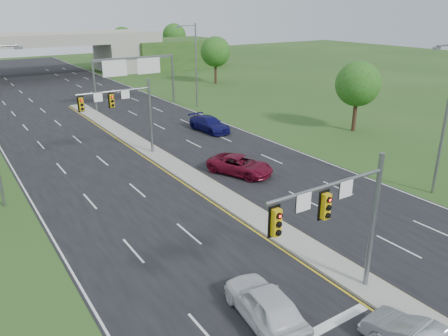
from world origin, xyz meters
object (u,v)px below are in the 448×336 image
at_px(signal_mast_far, 126,107).
at_px(overpass, 30,59).
at_px(car_far_a, 240,165).
at_px(car_far_b, 209,124).
at_px(signal_mast_near, 343,213).
at_px(sign_gantry, 134,68).
at_px(car_white, 266,304).

relative_size(signal_mast_far, overpass, 0.09).
distance_m(car_far_a, car_far_b, 13.43).
distance_m(signal_mast_far, car_far_b, 12.02).
height_order(signal_mast_near, overpass, overpass).
bearing_deg(signal_mast_near, signal_mast_far, 90.00).
xyz_separation_m(sign_gantry, car_far_b, (1.82, -16.33, -4.41)).
relative_size(sign_gantry, overpass, 0.14).
bearing_deg(signal_mast_far, car_far_b, 18.78).
height_order(car_far_a, car_far_b, car_far_b).
distance_m(car_white, car_far_b, 31.22).
height_order(signal_mast_near, car_far_b, signal_mast_near).
relative_size(signal_mast_near, sign_gantry, 0.60).
distance_m(overpass, car_far_b, 52.18).
height_order(signal_mast_near, signal_mast_far, same).
relative_size(overpass, car_white, 15.90).
relative_size(car_far_a, car_far_b, 0.99).
bearing_deg(car_far_a, car_white, -144.64).
bearing_deg(car_far_a, overpass, 70.52).
xyz_separation_m(sign_gantry, car_far_a, (-2.91, -28.90, -4.45)).
bearing_deg(car_white, signal_mast_far, -90.19).
bearing_deg(sign_gantry, signal_mast_near, -101.25).
xyz_separation_m(overpass, car_far_b, (8.51, -51.41, -2.72)).
bearing_deg(signal_mast_far, overpass, 87.65).
distance_m(sign_gantry, car_far_a, 29.38).
height_order(signal_mast_far, car_white, signal_mast_far).
xyz_separation_m(signal_mast_far, car_far_b, (10.77, 3.66, -3.90)).
height_order(car_white, car_far_a, car_white).
bearing_deg(overpass, car_far_a, -86.63).
bearing_deg(car_white, car_far_b, -109.16).
bearing_deg(sign_gantry, overpass, 100.79).
bearing_deg(sign_gantry, car_white, -105.64).
xyz_separation_m(signal_mast_far, overpass, (2.26, 55.07, -1.17)).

